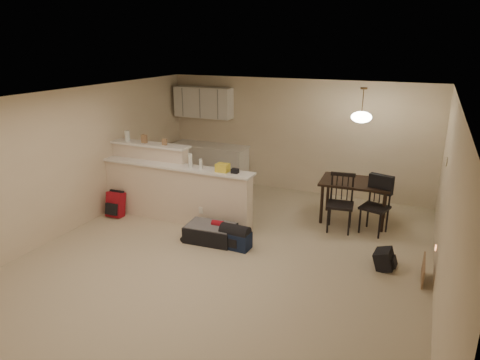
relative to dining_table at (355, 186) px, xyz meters
The scene contains 21 objects.
room 2.79m from the dining_table, 124.80° to the right, with size 7.00×7.02×2.50m.
breakfast_bar 3.55m from the dining_table, 159.14° to the right, with size 3.08×0.58×1.39m.
upper_cabinets 4.09m from the dining_table, 164.06° to the left, with size 1.40×0.34×0.70m, color white.
kitchen_counter 3.69m from the dining_table, 165.15° to the left, with size 1.80×0.60×0.90m, color white.
thermostat 1.78m from the dining_table, 26.03° to the right, with size 0.02×0.12×0.12m, color beige.
jar 4.48m from the dining_table, 165.22° to the right, with size 0.10×0.10×0.20m, color silver.
cereal_box 4.10m from the dining_table, 163.77° to the right, with size 0.10×0.07×0.16m, color #936E4C.
small_box 3.67m from the dining_table, 161.71° to the right, with size 0.08×0.06×0.12m, color #936E4C.
bottle_a 3.09m from the dining_table, 153.73° to the right, with size 0.07×0.07×0.26m, color silver.
bottle_b 2.90m from the dining_table, 151.87° to the right, with size 0.06×0.06×0.18m, color silver.
bag_lump 2.52m from the dining_table, 147.12° to the right, with size 0.22×0.18×0.14m, color #936E4C.
pouch 2.33m from the dining_table, 143.90° to the right, with size 0.12×0.10×0.08m, color #936E4C.
dining_table is the anchor object (origin of this frame).
pendant_lamp 1.30m from the dining_table, 116.57° to the right, with size 0.36×0.36×0.62m.
dining_chair_near 0.60m from the dining_table, 105.57° to the right, with size 0.45×0.43×1.04m, color black, non-canonical shape.
dining_chair_far 0.61m from the dining_table, 43.82° to the right, with size 0.44×0.42×1.01m, color black, non-canonical shape.
suitcase 2.84m from the dining_table, 137.97° to the right, with size 0.82×0.53×0.28m, color black.
red_backpack 4.59m from the dining_table, 158.84° to the right, with size 0.32×0.20×0.48m, color maroon.
navy_duffel 2.56m from the dining_table, 129.13° to the right, with size 0.51×0.28×0.28m, color #111C38.
black_daypack 1.88m from the dining_table, 65.41° to the right, with size 0.33×0.23×0.29m, color black.
cardboard_sheet 2.31m from the dining_table, 54.99° to the right, with size 0.46×0.02×0.35m, color #936E4C.
Camera 1 is at (2.66, -5.49, 3.25)m, focal length 32.00 mm.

